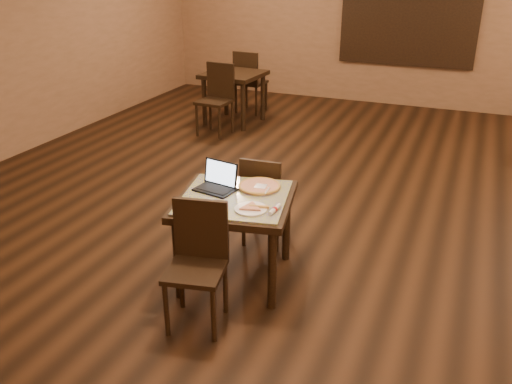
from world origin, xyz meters
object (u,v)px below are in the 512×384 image
at_px(tiled_table, 235,208).
at_px(other_table_b_chair_far, 249,79).
at_px(laptop, 218,182).
at_px(chair_main_near, 198,256).
at_px(other_table_b_chair_near, 217,95).
at_px(other_table_b, 234,81).
at_px(pizza_pan, 259,188).
at_px(chair_main_far, 263,196).

xyz_separation_m(tiled_table, other_table_b_chair_far, (-1.96, 4.86, -0.06)).
distance_m(tiled_table, other_table_b_chair_far, 5.24).
bearing_deg(laptop, chair_main_near, -65.63).
bearing_deg(other_table_b_chair_near, laptop, -59.49).
xyz_separation_m(laptop, other_table_b, (-1.76, 4.14, -0.14)).
bearing_deg(pizza_pan, chair_main_near, -99.06).
xyz_separation_m(chair_main_near, other_table_b_chair_near, (-1.93, 4.24, 0.06)).
distance_m(chair_main_near, other_table_b, 5.23).
bearing_deg(laptop, other_table_b_chair_far, 120.42).
xyz_separation_m(chair_main_near, other_table_b, (-1.94, 4.86, 0.15)).
bearing_deg(chair_main_near, other_table_b_chair_far, 97.90).
bearing_deg(laptop, tiled_table, -16.89).
bearing_deg(other_table_b_chair_near, chair_main_near, -61.42).
distance_m(pizza_pan, other_table_b_chair_far, 5.07).
xyz_separation_m(chair_main_near, pizza_pan, (0.14, 0.86, 0.23)).
height_order(other_table_b_chair_near, other_table_b_chair_far, same).
relative_size(other_table_b_chair_near, other_table_b_chair_far, 1.00).
distance_m(other_table_b, other_table_b_chair_near, 0.63).
relative_size(chair_main_near, laptop, 2.64).
height_order(laptop, other_table_b, laptop).
xyz_separation_m(pizza_pan, other_table_b_chair_near, (-2.07, 3.38, -0.17)).
bearing_deg(tiled_table, pizza_pan, 52.15).
bearing_deg(other_table_b_chair_far, tiled_table, 116.06).
distance_m(laptop, other_table_b, 4.50).
distance_m(chair_main_far, other_table_b, 4.12).
bearing_deg(laptop, other_table_b, 123.08).
relative_size(tiled_table, chair_main_far, 1.21).
bearing_deg(other_table_b_chair_near, other_table_b, 94.69).
distance_m(tiled_table, laptop, 0.28).
relative_size(laptop, pizza_pan, 1.06).
xyz_separation_m(chair_main_near, laptop, (-0.18, 0.72, 0.29)).
height_order(laptop, other_table_b_chair_far, other_table_b_chair_far).
distance_m(other_table_b, other_table_b_chair_far, 0.63).
bearing_deg(other_table_b, laptop, -62.94).
bearing_deg(other_table_b_chair_near, pizza_pan, -54.46).
height_order(tiled_table, pizza_pan, pizza_pan).
distance_m(pizza_pan, other_table_b, 4.51).
bearing_deg(tiled_table, chair_main_far, 78.29).
xyz_separation_m(laptop, pizza_pan, (0.32, 0.14, -0.05)).
relative_size(other_table_b, other_table_b_chair_far, 0.88).
height_order(chair_main_near, laptop, laptop).
relative_size(tiled_table, other_table_b, 1.15).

